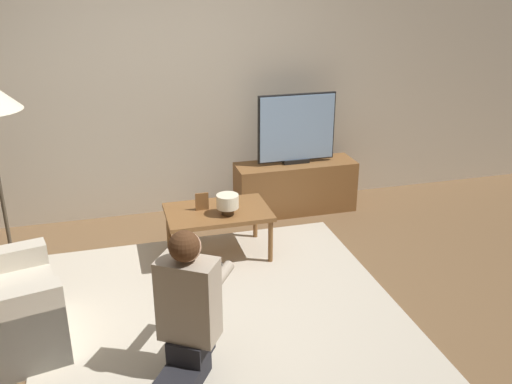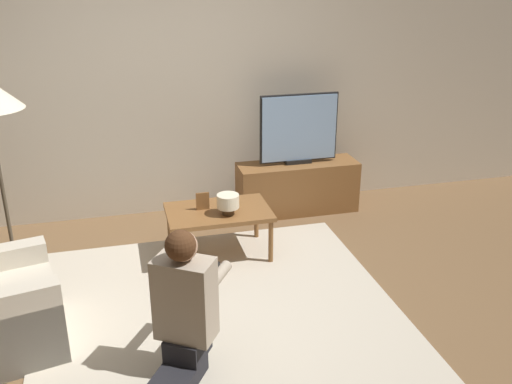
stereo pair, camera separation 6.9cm
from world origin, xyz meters
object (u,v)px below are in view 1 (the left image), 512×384
object	(u,v)px
coffee_table	(218,215)
tv	(297,129)
person_kneeling	(187,310)
table_lamp	(228,203)

from	to	relation	value
coffee_table	tv	bearing A→B (deg)	38.28
coffee_table	person_kneeling	xyz separation A→B (m)	(-0.48, -1.44, 0.09)
tv	person_kneeling	xyz separation A→B (m)	(-1.41, -2.18, -0.39)
tv	person_kneeling	size ratio (longest dim) A/B	0.81
table_lamp	coffee_table	bearing A→B (deg)	121.85
tv	person_kneeling	distance (m)	2.63
tv	table_lamp	bearing A→B (deg)	-136.09
tv	person_kneeling	bearing A→B (deg)	-122.96
tv	coffee_table	size ratio (longest dim) A/B	0.90
tv	coffee_table	xyz separation A→B (m)	(-0.93, -0.74, -0.47)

